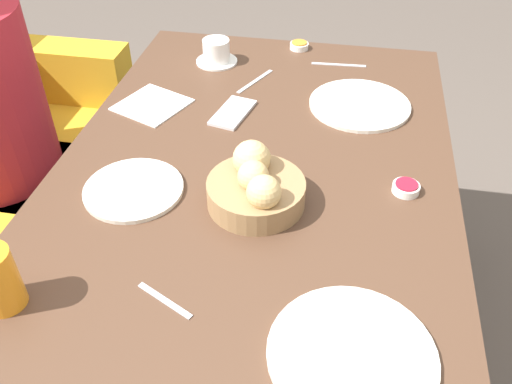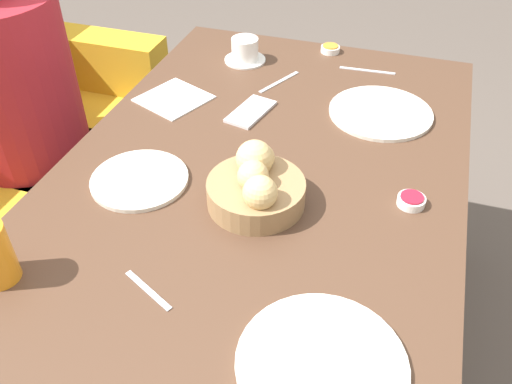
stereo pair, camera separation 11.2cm
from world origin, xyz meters
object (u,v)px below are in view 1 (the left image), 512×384
Objects in this scene: spoon_coffee at (165,300)px; plate_far_center at (134,189)px; fork_silver at (339,65)px; coffee_cup at (216,52)px; jam_bowl_berry at (406,188)px; plate_near_left at (352,354)px; plate_near_right at (360,105)px; bread_basket at (256,185)px; knife_silver at (255,81)px; napkin at (152,105)px; cell_phone at (233,113)px; jam_bowl_honey at (299,46)px.

plate_far_center is at bearing 29.98° from spoon_coffee.
spoon_coffee is (-0.95, 0.24, 0.00)m from fork_silver.
coffee_cup is 2.13× the size of jam_bowl_berry.
plate_near_left is 1.01× the size of plate_near_right.
bread_basket reaches higher than fork_silver.
plate_near_right reaches higher than fork_silver.
plate_far_center is at bearing 149.74° from fork_silver.
knife_silver is 1.33× the size of spoon_coffee.
plate_near_left is at bearing -175.04° from fork_silver.
coffee_cup reaches higher than plate_far_center.
plate_near_right is 1.64× the size of fork_silver.
knife_silver is (0.08, 0.30, -0.00)m from plate_near_right.
plate_near_left reaches higher than napkin.
cell_phone is (-0.10, 0.32, -0.00)m from plate_near_right.
plate_near_left reaches higher than spoon_coffee.
fork_silver is 1.07× the size of knife_silver.
plate_near_right is at bearing 1.24° from plate_near_left.
napkin is at bearing 126.10° from knife_silver.
jam_bowl_berry is 0.36× the size of fork_silver.
cell_phone is at bearing 172.20° from knife_silver.
bread_basket is 1.64× the size of coffee_cup.
coffee_cup is 0.58× the size of napkin.
jam_bowl_berry is at bearing -79.61° from plate_far_center.
cell_phone is at bearing 106.98° from plate_near_right.
bread_basket is at bearing 155.16° from plate_near_right.
jam_bowl_honey is at bearing -18.98° from plate_far_center.
bread_basket reaches higher than plate_near_left.
fork_silver is at bearing -124.78° from jam_bowl_honey.
plate_near_left is 1.27× the size of napkin.
coffee_cup is 0.30m from cell_phone.
jam_bowl_honey is 0.36× the size of cell_phone.
plate_near_left is 1.66× the size of fork_silver.
bread_basket is 0.48m from plate_near_right.
bread_basket is 0.77× the size of plate_near_right.
jam_bowl_honey is at bearing 0.09° from bread_basket.
coffee_cup is (0.18, 0.44, 0.03)m from plate_near_right.
cell_phone is at bearing 142.45° from fork_silver.
spoon_coffee is (-0.38, 0.42, -0.01)m from jam_bowl_berry.
jam_bowl_berry is 0.73m from jam_bowl_honey.
napkin is at bearing 45.67° from bread_basket.
bread_basket is 0.31m from spoon_coffee.
jam_bowl_berry is 0.59m from knife_silver.
plate_near_left and plate_near_right have the same top height.
bread_basket is at bearing -159.09° from coffee_cup.
jam_bowl_berry is (0.11, -0.58, 0.01)m from plate_far_center.
plate_far_center is at bearing 177.22° from coffee_cup.
jam_bowl_berry is 0.60m from fork_silver.
plate_near_right is 0.65m from plate_far_center.
bread_basket is 0.76× the size of plate_near_left.
plate_near_left is 1.26× the size of plate_far_center.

